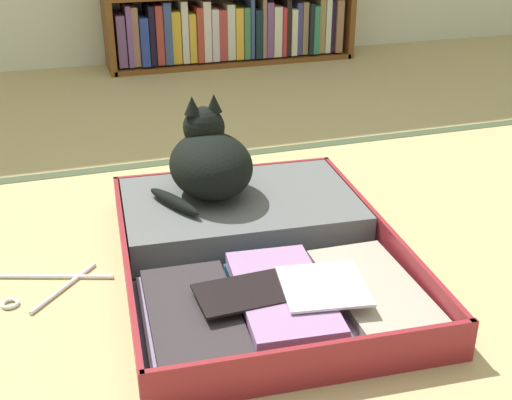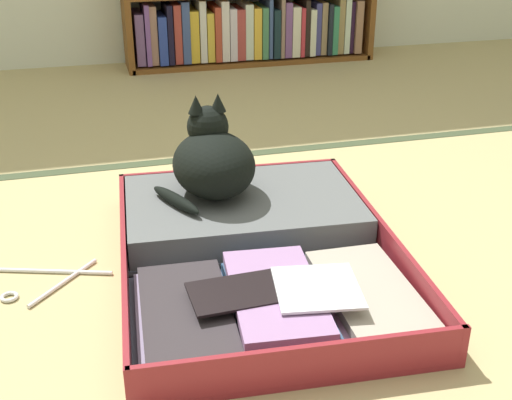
# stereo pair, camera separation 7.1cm
# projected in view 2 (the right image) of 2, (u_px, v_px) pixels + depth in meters

# --- Properties ---
(ground_plane) EXTENTS (10.00, 10.00, 0.00)m
(ground_plane) POSITION_uv_depth(u_px,v_px,m) (274.00, 326.00, 1.42)
(ground_plane) COLOR tan
(tatami_border) EXTENTS (4.80, 0.05, 0.00)m
(tatami_border) POSITION_uv_depth(u_px,v_px,m) (194.00, 159.00, 2.27)
(tatami_border) COLOR #3A462D
(tatami_border) RESTS_ON ground_plane
(open_suitcase) EXTENTS (0.70, 0.91, 0.10)m
(open_suitcase) POSITION_uv_depth(u_px,v_px,m) (254.00, 244.00, 1.65)
(open_suitcase) COLOR maroon
(open_suitcase) RESTS_ON ground_plane
(black_cat) EXTENTS (0.28, 0.29, 0.26)m
(black_cat) POSITION_uv_depth(u_px,v_px,m) (212.00, 160.00, 1.77)
(black_cat) COLOR black
(black_cat) RESTS_ON open_suitcase
(clothes_hanger) EXTENTS (0.40, 0.26, 0.01)m
(clothes_hanger) POSITION_uv_depth(u_px,v_px,m) (22.00, 279.00, 1.58)
(clothes_hanger) COLOR silver
(clothes_hanger) RESTS_ON ground_plane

